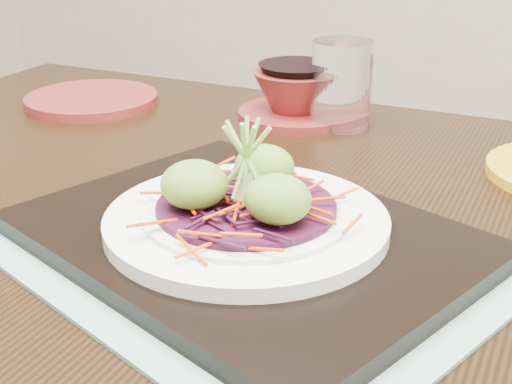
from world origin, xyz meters
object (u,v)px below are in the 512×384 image
at_px(dining_table, 254,292).
at_px(terracotta_side_plate, 92,100).
at_px(water_glass, 341,84).
at_px(white_plate, 246,220).
at_px(terracotta_bowl_set, 295,98).
at_px(serving_tray, 247,237).

relative_size(dining_table, terracotta_side_plate, 6.43).
bearing_deg(water_glass, white_plate, -84.78).
relative_size(dining_table, white_plate, 5.00).
relative_size(dining_table, terracotta_bowl_set, 7.17).
xyz_separation_m(dining_table, terracotta_bowl_set, (-0.07, 0.28, 0.13)).
xyz_separation_m(terracotta_side_plate, terracotta_bowl_set, (0.29, 0.05, 0.02)).
xyz_separation_m(serving_tray, terracotta_bowl_set, (-0.10, 0.37, 0.02)).
height_order(white_plate, terracotta_bowl_set, terracotta_bowl_set).
height_order(serving_tray, terracotta_bowl_set, terracotta_bowl_set).
bearing_deg(terracotta_bowl_set, water_glass, -4.97).
distance_m(dining_table, serving_tray, 0.14).
xyz_separation_m(serving_tray, water_glass, (-0.03, 0.37, 0.04)).
distance_m(white_plate, terracotta_side_plate, 0.50).
height_order(dining_table, terracotta_side_plate, terracotta_side_plate).
bearing_deg(white_plate, terracotta_side_plate, 141.00).
distance_m(dining_table, water_glass, 0.32).
bearing_deg(dining_table, water_glass, 91.66).
bearing_deg(terracotta_side_plate, terracotta_bowl_set, 10.64).
bearing_deg(serving_tray, dining_table, 131.25).
bearing_deg(white_plate, water_glass, 95.22).
height_order(terracotta_side_plate, water_glass, water_glass).
xyz_separation_m(dining_table, serving_tray, (0.03, -0.09, 0.11)).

